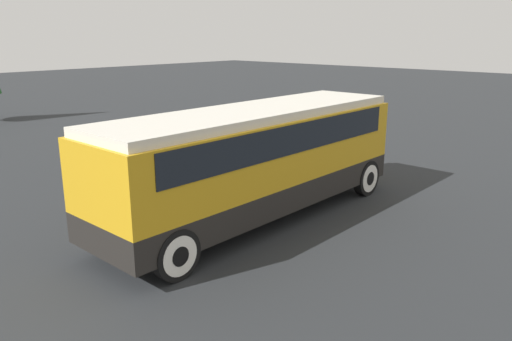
{
  "coord_description": "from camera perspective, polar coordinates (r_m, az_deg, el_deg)",
  "views": [
    {
      "loc": [
        -9.55,
        -8.64,
        4.91
      ],
      "look_at": [
        0.0,
        0.0,
        1.37
      ],
      "focal_mm": 35.0,
      "sensor_mm": 36.0,
      "label": 1
    }
  ],
  "objects": [
    {
      "name": "tour_bus",
      "position": [
        13.31,
        0.28,
        2.03
      ],
      "size": [
        9.56,
        2.62,
        3.04
      ],
      "color": "black",
      "rests_on": "ground_plane"
    },
    {
      "name": "parked_car_mid",
      "position": [
        17.77,
        -9.32,
        1.46
      ],
      "size": [
        4.57,
        1.9,
        1.43
      ],
      "color": "silver",
      "rests_on": "ground_plane"
    },
    {
      "name": "parked_car_near",
      "position": [
        20.56,
        -10.0,
        3.26
      ],
      "size": [
        4.45,
        1.81,
        1.35
      ],
      "color": "black",
      "rests_on": "ground_plane"
    },
    {
      "name": "ground_plane",
      "position": [
        13.78,
        0.0,
        -5.5
      ],
      "size": [
        120.0,
        120.0,
        0.0
      ],
      "primitive_type": "plane",
      "color": "#26282B"
    }
  ]
}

